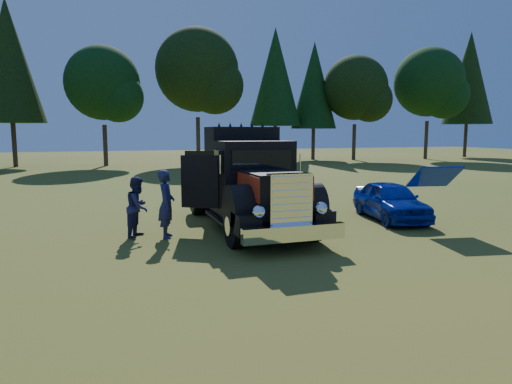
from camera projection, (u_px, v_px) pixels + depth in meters
The scene contains 6 objects.
ground at pixel (275, 241), 11.96m from camera, with size 120.00×120.00×0.00m, color #40581A.
treeline at pixel (132, 71), 36.33m from camera, with size 72.10×24.04×13.84m.
diamond_t_truck at pixel (250, 186), 13.46m from camera, with size 3.25×7.16×3.00m.
hotrod_coupe at pixel (391, 200), 14.88m from camera, with size 2.10×4.18×1.89m.
spectator_near at pixel (166, 204), 12.28m from camera, with size 0.67×0.44×1.85m, color #1E2C47.
spectator_far at pixel (138, 207), 12.42m from camera, with size 0.80×0.63×1.65m, color #1E2347.
Camera 1 is at (-4.20, -10.92, 2.86)m, focal length 32.00 mm.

